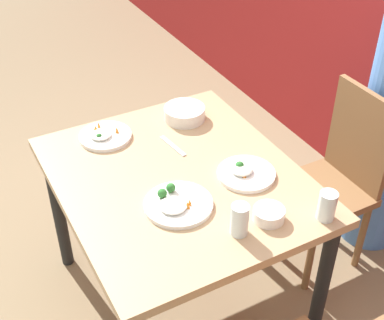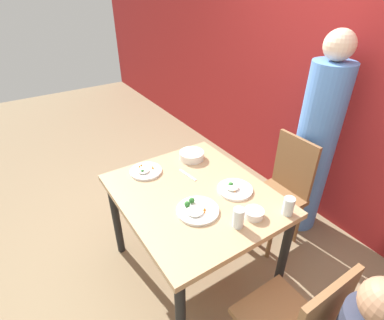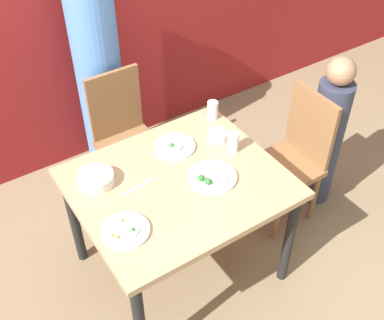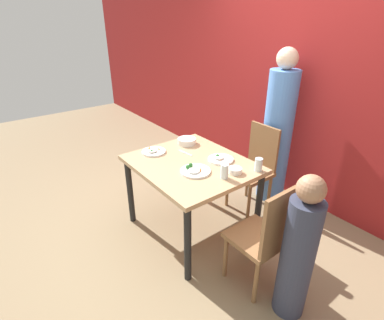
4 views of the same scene
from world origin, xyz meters
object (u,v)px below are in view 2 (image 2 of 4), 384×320
chair_adult_spot (281,189)px  bowl_curry (192,155)px  plate_rice_adult (234,189)px  person_adult (314,147)px  glass_water_tall (288,206)px

chair_adult_spot → bowl_curry: (-0.45, -0.59, 0.29)m
plate_rice_adult → bowl_curry: bearing=-178.2°
chair_adult_spot → bowl_curry: chair_adult_spot is taller
chair_adult_spot → person_adult: (0.00, 0.33, 0.30)m
chair_adult_spot → glass_water_tall: chair_adult_spot is taller
glass_water_tall → plate_rice_adult: bearing=-160.9°
plate_rice_adult → glass_water_tall: (0.36, 0.12, 0.05)m
glass_water_tall → bowl_curry: bearing=-170.8°
person_adult → glass_water_tall: bearing=-62.3°
bowl_curry → glass_water_tall: (0.86, 0.14, 0.03)m
plate_rice_adult → glass_water_tall: size_ratio=2.04×
chair_adult_spot → glass_water_tall: size_ratio=8.09×
person_adult → glass_water_tall: person_adult is taller
person_adult → bowl_curry: size_ratio=8.83×
chair_adult_spot → person_adult: 0.44m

